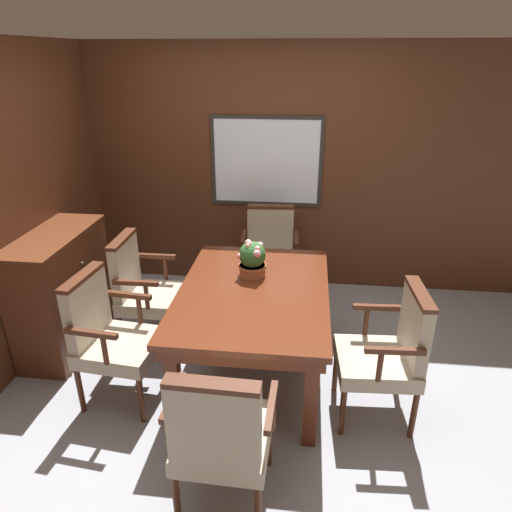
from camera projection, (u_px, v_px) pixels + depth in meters
ground_plane at (240, 382)px, 3.53m from camera, size 14.00×14.00×0.00m
wall_back at (264, 171)px, 4.64m from camera, size 7.20×0.08×2.45m
dining_table at (254, 301)px, 3.38m from camera, size 1.09×1.55×0.75m
chair_right_near at (390, 350)px, 3.02m from camera, size 0.55×0.57×0.97m
chair_left_far at (144, 287)px, 3.83m from camera, size 0.53×0.55×0.97m
chair_head_far at (270, 253)px, 4.49m from camera, size 0.57×0.55×0.97m
chair_head_near at (221, 433)px, 2.36m from camera, size 0.56×0.53×0.97m
chair_left_near at (109, 334)px, 3.19m from camera, size 0.56×0.58×0.97m
potted_plant at (252, 259)px, 3.49m from camera, size 0.22×0.23×0.29m
sideboard_cabinet at (63, 291)px, 3.81m from camera, size 0.44×1.02×1.02m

